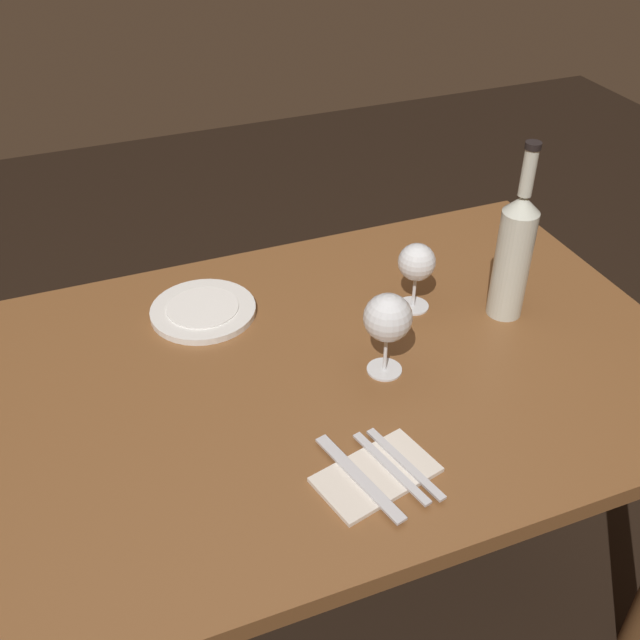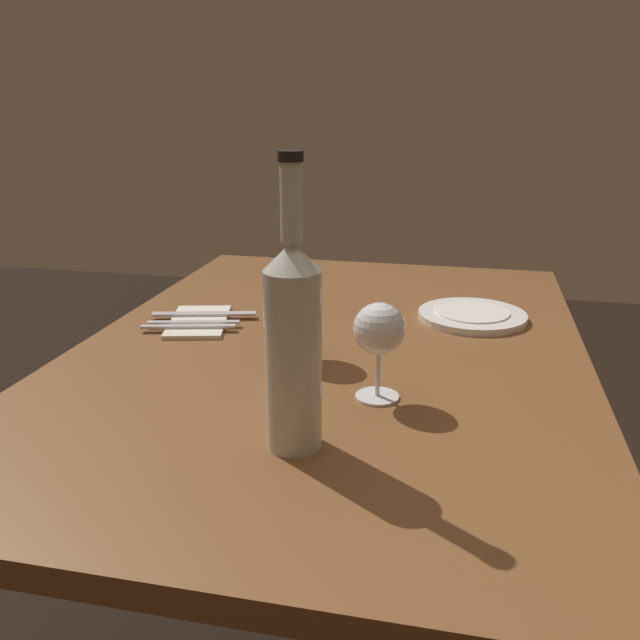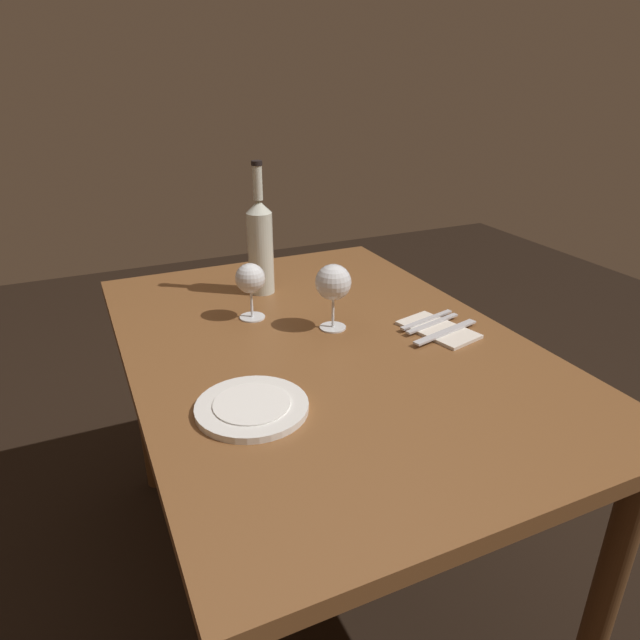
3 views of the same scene
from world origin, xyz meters
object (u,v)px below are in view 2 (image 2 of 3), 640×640
Objects in this scene: folded_napkin at (198,322)px; table_knife at (204,314)px; dinner_plate at (472,315)px; fork_inner at (193,322)px; wine_glass_right at (294,289)px; wine_bottle at (293,341)px; fork_outer at (188,327)px; wine_glass_left at (379,331)px.

table_knife is (0.03, 0.00, 0.01)m from folded_napkin.
dinner_plate is 0.54m from table_knife.
folded_napkin is at bearing 0.00° from fork_inner.
wine_glass_right is at bearing 131.99° from dinner_plate.
wine_bottle is at bearing -142.82° from fork_inner.
folded_napkin is (0.43, 0.31, -0.14)m from wine_bottle.
dinner_plate is at bearing -20.91° from wine_bottle.
fork_outer is (-0.20, 0.53, 0.00)m from dinner_plate.
wine_bottle is 2.09× the size of fork_outer.
fork_inner is at bearing 37.18° from wine_bottle.
wine_bottle is at bearing -141.06° from fork_outer.
table_knife is (-0.12, 0.53, 0.00)m from dinner_plate.
dinner_plate is at bearing -18.22° from wine_glass_left.
wine_bottle is at bearing 152.82° from wine_glass_left.
table_knife is at bearing 0.00° from fork_outer.
wine_glass_right is 0.26m from fork_outer.
wine_glass_right is at bearing 48.82° from wine_glass_left.
folded_napkin is 0.03m from fork_inner.
wine_bottle reaches higher than folded_napkin.
fork_inner is (0.10, 0.23, -0.11)m from wine_glass_right.
wine_glass_right is 0.79× the size of folded_napkin.
folded_napkin is 0.05m from fork_outer.
wine_glass_left is 0.89× the size of wine_glass_right.
wine_glass_left is 0.83× the size of fork_inner.
dinner_plate is (0.58, -0.22, -0.14)m from wine_bottle.
wine_glass_left is at bearing 161.78° from dinner_plate.
fork_inner and table_knife have the same top height.
dinner_plate is 1.04× the size of table_knife.
fork_inner is at bearing 66.84° from wine_glass_right.
table_knife is (0.15, 0.23, -0.11)m from wine_glass_right.
dinner_plate is 0.56m from fork_inner.
fork_inner is (0.41, 0.31, -0.13)m from wine_bottle.
wine_glass_right reaches higher than folded_napkin.
fork_inner is 1.00× the size of fork_outer.
fork_inner is at bearing 107.93° from dinner_plate.
wine_bottle reaches higher than fork_inner.
folded_napkin is at bearing 61.80° from wine_glass_right.
wine_glass_right is at bearing -107.70° from fork_outer.
wine_glass_left is 0.45m from dinner_plate.
wine_glass_left is at bearing -118.82° from fork_outer.
folded_napkin is at bearing 55.90° from wine_glass_left.
dinner_plate reaches higher than table_knife.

